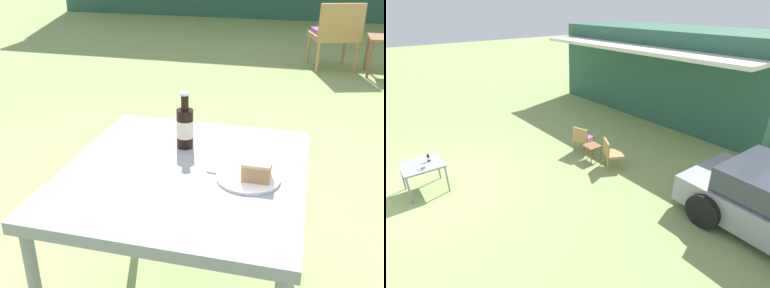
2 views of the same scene
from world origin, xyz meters
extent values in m
plane|color=#8CA35B|center=(0.00, 0.00, 0.00)|extent=(60.00, 60.00, 0.00)
cube|color=#2D5B47|center=(-0.32, 9.43, 1.60)|extent=(8.90, 3.43, 3.20)
cube|color=silver|center=(-0.32, 7.11, 2.62)|extent=(8.45, 1.20, 0.12)
cylinder|color=black|center=(4.74, 5.87, 0.34)|extent=(0.69, 0.23, 0.68)
cylinder|color=black|center=(4.66, 3.94, 0.34)|extent=(0.69, 0.23, 0.68)
cylinder|color=#B2844C|center=(0.79, 4.50, 0.17)|extent=(0.04, 0.04, 0.35)
cylinder|color=#B2844C|center=(0.37, 4.37, 0.17)|extent=(0.04, 0.04, 0.35)
cylinder|color=#B2844C|center=(0.91, 4.11, 0.17)|extent=(0.04, 0.04, 0.35)
cylinder|color=#B2844C|center=(0.48, 3.99, 0.17)|extent=(0.04, 0.04, 0.35)
cube|color=#B2844C|center=(0.64, 4.24, 0.38)|extent=(0.61, 0.58, 0.06)
cube|color=#B2844C|center=(0.70, 4.05, 0.59)|extent=(0.49, 0.19, 0.37)
cube|color=#995193|center=(0.64, 4.24, 0.43)|extent=(0.54, 0.50, 0.05)
cylinder|color=#B2844C|center=(2.16, 4.31, 0.17)|extent=(0.04, 0.04, 0.35)
cylinder|color=#B2844C|center=(1.78, 4.53, 0.17)|extent=(0.04, 0.04, 0.35)
cylinder|color=#B2844C|center=(1.97, 3.96, 0.17)|extent=(0.04, 0.04, 0.35)
cylinder|color=#B2844C|center=(1.58, 4.18, 0.17)|extent=(0.04, 0.04, 0.35)
cube|color=#B2844C|center=(1.87, 4.24, 0.38)|extent=(0.66, 0.64, 0.06)
cube|color=#B2844C|center=(1.77, 4.06, 0.59)|extent=(0.46, 0.29, 0.37)
cube|color=brown|center=(1.21, 4.06, 0.42)|extent=(0.40, 0.40, 0.03)
cylinder|color=brown|center=(1.03, 3.89, 0.20)|extent=(0.03, 0.03, 0.40)
cylinder|color=brown|center=(1.38, 3.89, 0.20)|extent=(0.03, 0.03, 0.40)
cylinder|color=brown|center=(1.03, 4.24, 0.20)|extent=(0.03, 0.03, 0.40)
cylinder|color=brown|center=(1.38, 4.24, 0.20)|extent=(0.03, 0.03, 0.40)
cube|color=gray|center=(0.00, 0.00, 0.67)|extent=(0.81, 0.87, 0.04)
cylinder|color=gray|center=(-0.37, -0.40, 0.32)|extent=(0.04, 0.04, 0.65)
cylinder|color=gray|center=(0.37, -0.40, 0.32)|extent=(0.04, 0.04, 0.65)
cylinder|color=gray|center=(-0.37, 0.40, 0.32)|extent=(0.04, 0.04, 0.65)
cylinder|color=gray|center=(0.37, 0.40, 0.32)|extent=(0.04, 0.04, 0.65)
cylinder|color=white|center=(0.22, -0.02, 0.69)|extent=(0.21, 0.21, 0.01)
cube|color=#AD7A4C|center=(0.25, -0.02, 0.72)|extent=(0.09, 0.08, 0.05)
cube|color=tan|center=(0.25, -0.02, 0.76)|extent=(0.09, 0.08, 0.01)
cylinder|color=black|center=(-0.05, 0.18, 0.76)|extent=(0.06, 0.06, 0.15)
cylinder|color=black|center=(-0.05, 0.18, 0.86)|extent=(0.03, 0.03, 0.06)
cylinder|color=silver|center=(-0.05, 0.18, 0.90)|extent=(0.03, 0.03, 0.01)
cylinder|color=beige|center=(-0.05, 0.18, 0.76)|extent=(0.06, 0.06, 0.07)
cube|color=silver|center=(0.17, -0.01, 0.69)|extent=(0.19, 0.04, 0.01)
camera|label=1|loc=(0.37, -1.31, 1.40)|focal=42.00mm
camera|label=2|loc=(6.87, -0.87, 3.97)|focal=28.00mm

